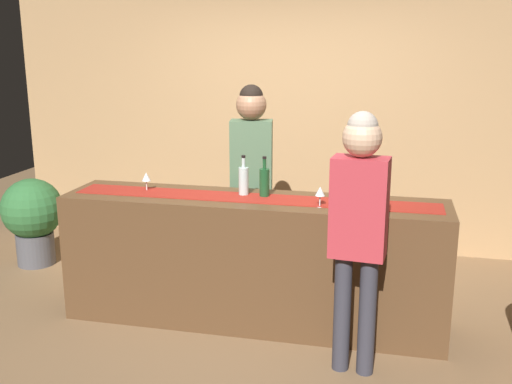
% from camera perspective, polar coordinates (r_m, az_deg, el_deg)
% --- Properties ---
extents(ground_plane, '(10.00, 10.00, 0.00)m').
position_cam_1_polar(ground_plane, '(4.71, -0.30, -12.11)').
color(ground_plane, brown).
extents(back_wall, '(6.00, 0.12, 2.90)m').
position_cam_1_polar(back_wall, '(6.13, 3.79, 8.14)').
color(back_wall, tan).
rests_on(back_wall, ground).
extents(bar_counter, '(2.84, 0.60, 0.97)m').
position_cam_1_polar(bar_counter, '(4.52, -0.31, -6.58)').
color(bar_counter, '#543821').
rests_on(bar_counter, ground).
extents(counter_runner_cloth, '(2.70, 0.28, 0.01)m').
position_cam_1_polar(counter_runner_cloth, '(4.37, -0.31, -0.58)').
color(counter_runner_cloth, maroon).
rests_on(counter_runner_cloth, bar_counter).
extents(wine_bottle_clear, '(0.07, 0.07, 0.30)m').
position_cam_1_polar(wine_bottle_clear, '(4.44, -1.19, 1.12)').
color(wine_bottle_clear, '#B2C6C1').
rests_on(wine_bottle_clear, bar_counter).
extents(wine_bottle_green, '(0.07, 0.07, 0.30)m').
position_cam_1_polar(wine_bottle_green, '(4.39, 0.81, 0.98)').
color(wine_bottle_green, '#194723').
rests_on(wine_bottle_green, bar_counter).
extents(wine_bottle_amber, '(0.07, 0.07, 0.30)m').
position_cam_1_polar(wine_bottle_amber, '(4.20, 10.42, 0.14)').
color(wine_bottle_amber, brown).
rests_on(wine_bottle_amber, bar_counter).
extents(wine_glass_near_customer, '(0.07, 0.07, 0.14)m').
position_cam_1_polar(wine_glass_near_customer, '(4.15, 6.13, 0.01)').
color(wine_glass_near_customer, silver).
rests_on(wine_glass_near_customer, bar_counter).
extents(wine_glass_mid_counter, '(0.07, 0.07, 0.14)m').
position_cam_1_polar(wine_glass_mid_counter, '(4.65, -10.43, 1.39)').
color(wine_glass_mid_counter, silver).
rests_on(wine_glass_mid_counter, bar_counter).
extents(bartender, '(0.37, 0.25, 1.76)m').
position_cam_1_polar(bartender, '(4.93, -0.44, 2.54)').
color(bartender, '#26262B').
rests_on(bartender, ground).
extents(customer_sipping, '(0.36, 0.24, 1.69)m').
position_cam_1_polar(customer_sipping, '(3.71, 9.78, -2.35)').
color(customer_sipping, '#33333D').
rests_on(customer_sipping, ground).
extents(potted_plant_tall, '(0.57, 0.57, 0.84)m').
position_cam_1_polar(potted_plant_tall, '(6.06, -20.53, -2.11)').
color(potted_plant_tall, '#4C4C51').
rests_on(potted_plant_tall, ground).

